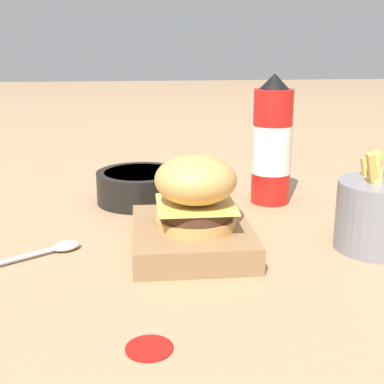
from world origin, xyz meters
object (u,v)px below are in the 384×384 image
(ketchup_bottle, at_px, (272,145))
(spoon, at_px, (51,250))
(side_bowl, at_px, (140,186))
(serving_board, at_px, (192,238))
(burger, at_px, (196,191))
(fries_basket, at_px, (378,215))

(ketchup_bottle, bearing_deg, spoon, -59.99)
(side_bowl, bearing_deg, spoon, -28.44)
(serving_board, xyz_separation_m, spoon, (-0.01, -0.20, -0.01))
(spoon, bearing_deg, burger, -36.06)
(serving_board, bearing_deg, side_bowl, -163.68)
(serving_board, height_order, ketchup_bottle, ketchup_bottle)
(fries_basket, bearing_deg, spoon, -93.21)
(fries_basket, distance_m, side_bowl, 0.42)
(ketchup_bottle, height_order, side_bowl, ketchup_bottle)
(fries_basket, bearing_deg, serving_board, -94.29)
(serving_board, relative_size, burger, 1.79)
(serving_board, distance_m, burger, 0.07)
(serving_board, relative_size, spoon, 1.41)
(burger, height_order, side_bowl, burger)
(side_bowl, height_order, spoon, side_bowl)
(serving_board, relative_size, ketchup_bottle, 0.87)
(serving_board, distance_m, side_bowl, 0.25)
(serving_board, bearing_deg, ketchup_bottle, 142.53)
(side_bowl, bearing_deg, burger, 17.13)
(burger, distance_m, fries_basket, 0.26)
(fries_basket, xyz_separation_m, side_bowl, (-0.26, -0.33, -0.02))
(burger, bearing_deg, fries_basket, 86.37)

